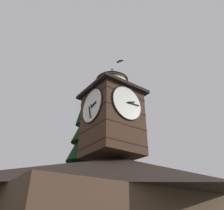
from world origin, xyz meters
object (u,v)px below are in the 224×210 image
(clock_tower, at_px, (112,114))
(pine_tree_behind, at_px, (79,178))
(building_main, at_px, (120,206))
(flying_bird_high, at_px, (120,61))
(moon, at_px, (105,172))

(clock_tower, bearing_deg, pine_tree_behind, -102.19)
(building_main, height_order, pine_tree_behind, pine_tree_behind)
(building_main, distance_m, clock_tower, 6.67)
(building_main, height_order, flying_bird_high, flying_bird_high)
(building_main, xyz_separation_m, flying_bird_high, (-1.27, -1.22, 13.46))
(building_main, bearing_deg, moon, -122.71)
(pine_tree_behind, bearing_deg, clock_tower, 77.81)
(clock_tower, relative_size, moon, 5.00)
(building_main, relative_size, pine_tree_behind, 1.02)
(building_main, relative_size, clock_tower, 2.01)
(moon, bearing_deg, clock_tower, 56.38)
(clock_tower, height_order, moon, clock_tower)
(moon, relative_size, flying_bird_high, 2.21)
(building_main, distance_m, pine_tree_behind, 8.63)
(clock_tower, relative_size, flying_bird_high, 11.06)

